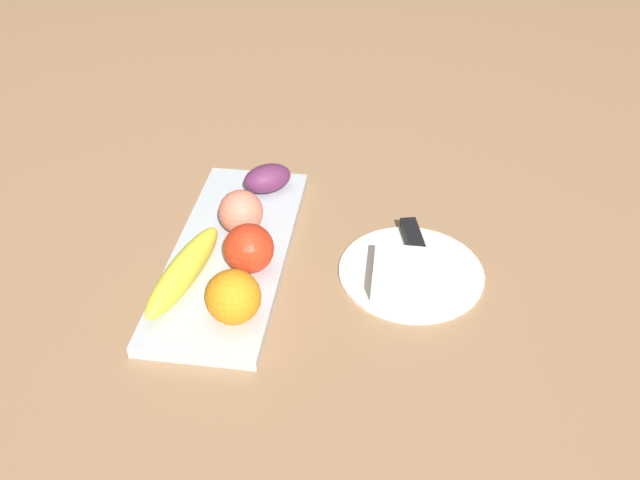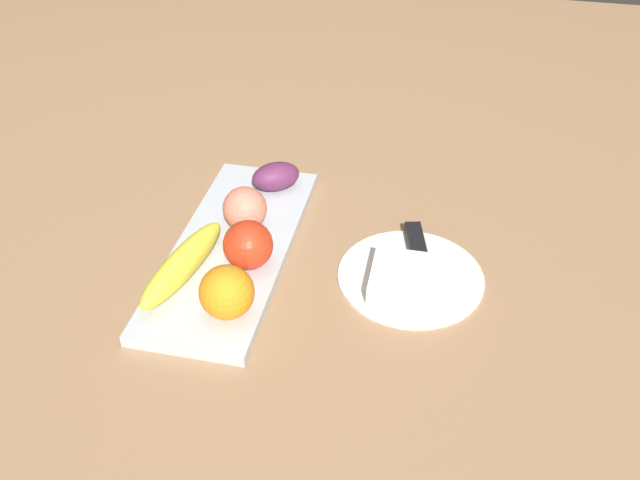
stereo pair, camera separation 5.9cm
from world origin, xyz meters
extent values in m
plane|color=#946E4B|center=(0.00, 0.00, 0.00)|extent=(2.40, 2.40, 0.00)
cube|color=#B6BEC4|center=(0.02, -0.02, 0.01)|extent=(0.42, 0.16, 0.02)
sphere|color=red|center=(0.06, 0.01, 0.05)|extent=(0.07, 0.07, 0.07)
ellipsoid|color=yellow|center=(0.10, -0.07, 0.04)|extent=(0.20, 0.08, 0.04)
sphere|color=orange|center=(0.16, 0.01, 0.05)|extent=(0.07, 0.07, 0.07)
sphere|color=#DE755C|center=(-0.02, -0.02, 0.05)|extent=(0.07, 0.07, 0.07)
ellipsoid|color=#5C264B|center=(-0.13, 0.00, 0.04)|extent=(0.09, 0.09, 0.05)
cylinder|color=white|center=(0.02, 0.24, 0.00)|extent=(0.21, 0.21, 0.01)
cube|color=white|center=(0.05, 0.24, 0.02)|extent=(0.10, 0.11, 0.02)
cube|color=silver|center=(0.02, 0.26, 0.01)|extent=(0.15, 0.06, 0.00)
cube|color=black|center=(-0.04, 0.24, 0.02)|extent=(0.09, 0.05, 0.01)
camera|label=1|loc=(0.79, 0.21, 0.66)|focal=39.04mm
camera|label=2|loc=(0.78, 0.27, 0.66)|focal=39.04mm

